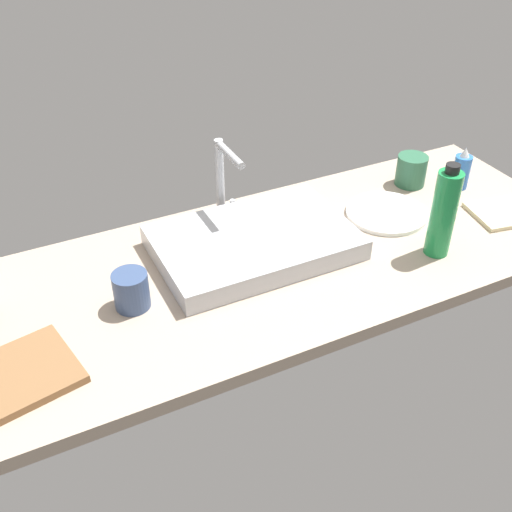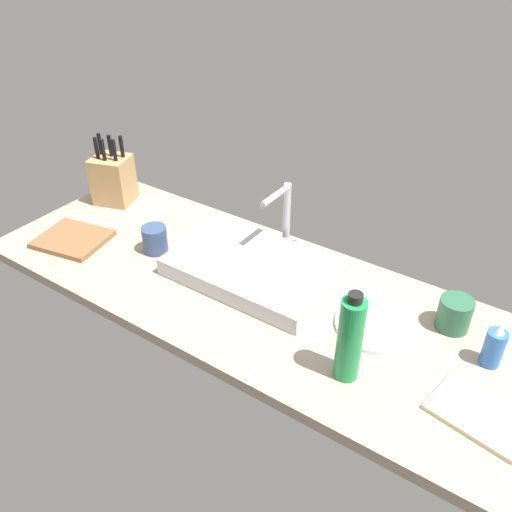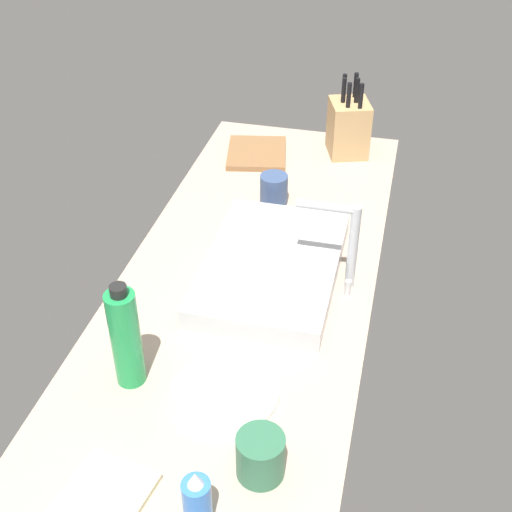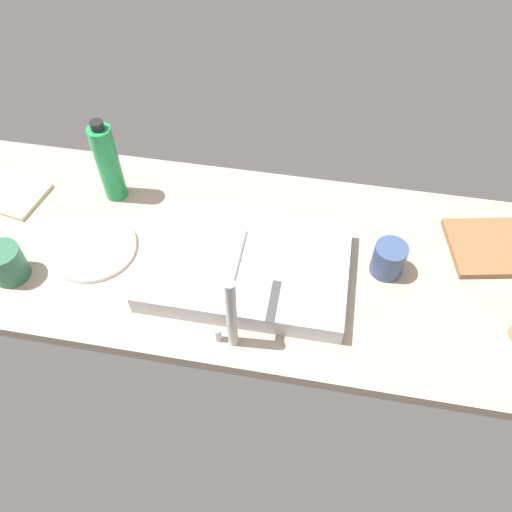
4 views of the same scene
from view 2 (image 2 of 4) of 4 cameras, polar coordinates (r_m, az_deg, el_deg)
countertop_slab at (r=160.22cm, az=-0.72°, el=-3.80°), size 171.76×63.14×3.50cm
sink_basin at (r=162.17cm, az=-0.23°, el=-1.29°), size 49.53×32.48×5.44cm
faucet at (r=168.74cm, az=3.03°, el=4.74°), size 5.50×15.32×22.91cm
knife_block at (r=206.78cm, az=-15.09°, el=8.00°), size 16.41×15.59×25.69cm
cutting_board at (r=189.36cm, az=-19.06°, el=1.72°), size 25.26×22.77×1.80cm
soap_bottle at (r=144.26cm, az=24.15°, el=-8.87°), size 5.02×5.02×12.93cm
water_bottle at (r=126.87cm, az=10.03°, el=-8.72°), size 6.19×6.19×25.03cm
dinner_plate at (r=148.81cm, az=12.78°, el=-7.22°), size 22.39×22.39×1.20cm
dish_towel at (r=134.40cm, az=22.84°, el=-15.35°), size 23.18×18.08×1.20cm
coffee_mug at (r=152.00cm, az=20.49°, el=-5.84°), size 8.94×8.94×9.19cm
ceramic_cup at (r=175.45cm, az=-10.80°, el=1.76°), size 8.10×8.10×8.87cm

